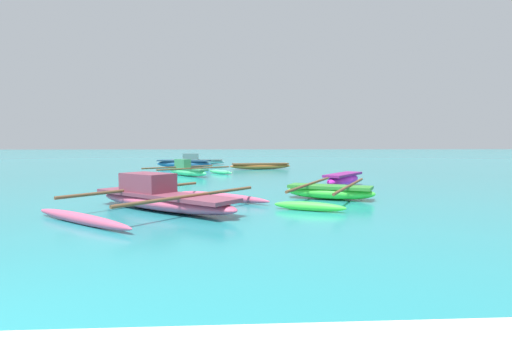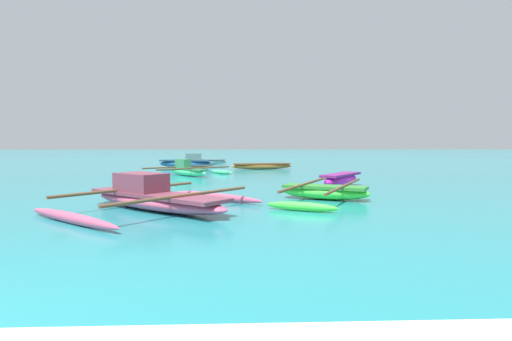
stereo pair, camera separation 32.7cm
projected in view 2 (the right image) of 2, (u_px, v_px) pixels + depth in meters
moored_boat_0 at (341, 180)px, 13.52m from camera, size 1.94×2.34×0.46m
moored_boat_1 at (325, 192)px, 10.48m from camera, size 3.34×4.53×0.42m
moored_boat_2 at (153, 198)px, 8.82m from camera, size 4.90×5.02×0.79m
moored_boat_3 at (199, 161)px, 28.92m from camera, size 3.93×0.86×0.80m
moored_boat_4 at (262, 166)px, 23.32m from camera, size 3.65×1.11×0.36m
moored_boat_5 at (186, 163)px, 24.79m from camera, size 3.62×1.70×0.49m
moored_boat_6 at (187, 170)px, 18.41m from camera, size 4.25×3.91×0.77m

